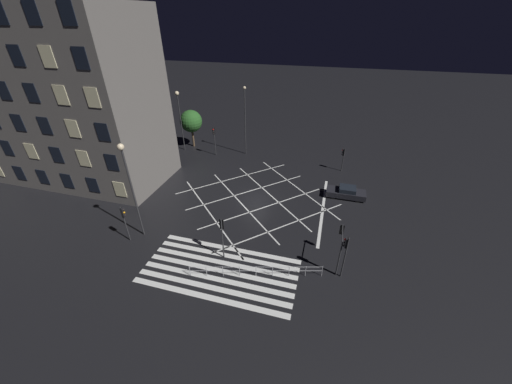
# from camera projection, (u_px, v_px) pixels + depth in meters

# --- Properties ---
(ground_plane) EXTENTS (200.00, 200.00, 0.00)m
(ground_plane) POSITION_uv_depth(u_px,v_px,m) (256.00, 199.00, 32.94)
(ground_plane) COLOR black
(road_markings) EXTENTS (19.18, 23.77, 0.01)m
(road_markings) POSITION_uv_depth(u_px,v_px,m) (239.00, 243.00, 26.63)
(road_markings) COLOR silver
(road_markings) RESTS_ON ground_plane
(office_building) EXTENTS (38.62, 10.06, 19.25)m
(office_building) POSITION_uv_depth(u_px,v_px,m) (8.00, 96.00, 34.91)
(office_building) COLOR slate
(office_building) RESTS_ON ground_plane
(traffic_light_se_cross) EXTENTS (0.36, 2.67, 3.48)m
(traffic_light_se_cross) POSITION_uv_depth(u_px,v_px,m) (341.00, 240.00, 23.22)
(traffic_light_se_cross) COLOR #2D2D30
(traffic_light_se_cross) RESTS_ON ground_plane
(traffic_light_ne_main) EXTENTS (0.39, 0.36, 3.23)m
(traffic_light_ne_main) POSITION_uv_depth(u_px,v_px,m) (343.00, 155.00, 37.64)
(traffic_light_ne_main) COLOR #2D2D30
(traffic_light_ne_main) RESTS_ON ground_plane
(traffic_light_se_main) EXTENTS (0.39, 0.36, 4.08)m
(traffic_light_se_main) POSITION_uv_depth(u_px,v_px,m) (345.00, 250.00, 21.74)
(traffic_light_se_main) COLOR #2D2D30
(traffic_light_se_main) RESTS_ON ground_plane
(traffic_light_median_south) EXTENTS (0.36, 0.39, 4.14)m
(traffic_light_median_south) POSITION_uv_depth(u_px,v_px,m) (222.00, 230.00, 23.59)
(traffic_light_median_south) COLOR #2D2D30
(traffic_light_median_south) RESTS_ON ground_plane
(traffic_light_sw_main) EXTENTS (0.39, 0.36, 3.77)m
(traffic_light_sw_main) POSITION_uv_depth(u_px,v_px,m) (124.00, 217.00, 25.52)
(traffic_light_sw_main) COLOR #2D2D30
(traffic_light_sw_main) RESTS_ON ground_plane
(traffic_light_nw_cross) EXTENTS (0.36, 0.39, 4.28)m
(traffic_light_nw_cross) POSITION_uv_depth(u_px,v_px,m) (214.00, 136.00, 41.55)
(traffic_light_nw_cross) COLOR #2D2D30
(traffic_light_nw_cross) RESTS_ON ground_plane
(street_lamp_east) EXTENTS (0.41, 0.41, 9.89)m
(street_lamp_east) POSITION_uv_depth(u_px,v_px,m) (245.00, 114.00, 40.38)
(street_lamp_east) COLOR #2D2D30
(street_lamp_east) RESTS_ON ground_plane
(street_lamp_west) EXTENTS (0.56, 0.56, 9.41)m
(street_lamp_west) POSITION_uv_depth(u_px,v_px,m) (128.00, 172.00, 24.06)
(street_lamp_west) COLOR #2D2D30
(street_lamp_west) RESTS_ON ground_plane
(street_lamp_far) EXTENTS (0.60, 0.60, 8.91)m
(street_lamp_far) POSITION_uv_depth(u_px,v_px,m) (179.00, 107.00, 41.37)
(street_lamp_far) COLOR #2D2D30
(street_lamp_far) RESTS_ON ground_plane
(street_tree_near) EXTENTS (3.37, 3.37, 5.79)m
(street_tree_near) POSITION_uv_depth(u_px,v_px,m) (191.00, 121.00, 43.93)
(street_tree_near) COLOR brown
(street_tree_near) RESTS_ON ground_plane
(waiting_car) EXTENTS (4.43, 1.75, 1.35)m
(waiting_car) POSITION_uv_depth(u_px,v_px,m) (346.00, 192.00, 32.97)
(waiting_car) COLOR black
(waiting_car) RESTS_ON ground_plane
(pedestrian_railing) EXTENTS (10.36, 2.89, 1.05)m
(pedestrian_railing) POSITION_uv_depth(u_px,v_px,m) (256.00, 270.00, 22.95)
(pedestrian_railing) COLOR #B7B7BC
(pedestrian_railing) RESTS_ON ground_plane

